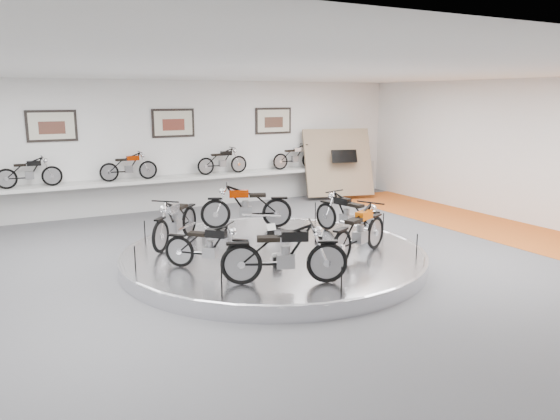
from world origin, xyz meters
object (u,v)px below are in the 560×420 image
bike_c (175,220)px  bike_a (347,214)px  bike_b (246,206)px  bike_d (209,246)px  display_platform (274,257)px  bike_f (360,231)px  bike_e (284,253)px  shelf (178,179)px

bike_c → bike_a: bearing=116.7°
bike_a → bike_b: bike_b is taller
bike_a → bike_d: (-3.82, -0.97, -0.04)m
display_platform → bike_c: (-1.67, 1.47, 0.68)m
bike_b → bike_c: bike_b is taller
bike_f → bike_c: bearing=111.8°
bike_e → shelf: bearing=109.0°
shelf → bike_b: bike_b is taller
bike_e → bike_a: bearing=62.7°
display_platform → bike_d: size_ratio=4.08×
bike_c → bike_e: 3.55m
shelf → bike_e: (-0.83, -8.38, -0.15)m
bike_a → bike_b: (-1.81, 1.72, 0.06)m
bike_b → display_platform: bearing=104.0°
shelf → bike_c: 5.20m
bike_a → bike_f: bearing=140.0°
bike_a → bike_b: 2.50m
shelf → bike_b: size_ratio=5.77×
bike_a → bike_d: size_ratio=1.10×
bike_a → shelf: bearing=6.7°
shelf → bike_a: bearing=-70.6°
display_platform → shelf: bearing=90.0°
bike_b → bike_c: (-1.99, -0.59, -0.03)m
display_platform → bike_c: 2.33m
display_platform → shelf: shelf is taller
display_platform → bike_f: (1.30, -1.25, 0.69)m
shelf → bike_b: (0.32, -4.34, -0.14)m
bike_c → bike_f: bearing=90.7°
bike_a → bike_d: bike_a is taller
display_platform → bike_f: bike_f is taller
bike_f → display_platform: bearing=110.5°
bike_a → bike_f: 1.80m
shelf → bike_f: size_ratio=6.03×
bike_f → bike_b: bearing=80.8°
shelf → bike_d: bearing=-103.5°
display_platform → bike_d: bike_d is taller
shelf → bike_e: bike_e is taller
shelf → bike_d: bike_d is taller
bike_c → bike_d: bike_c is taller
display_platform → bike_a: (2.13, 0.34, 0.66)m
bike_e → bike_f: 2.25m
bike_b → bike_c: bearing=39.4°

